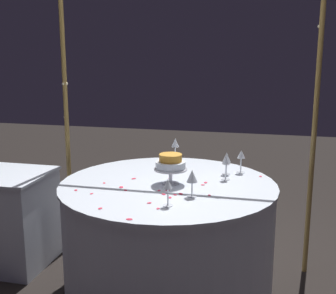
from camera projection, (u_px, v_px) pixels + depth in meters
The scene contains 33 objects.
ground_plane at pixel (168, 287), 3.14m from camera, with size 12.00×12.00×0.00m, color black.
decorative_arch at pixel (183, 90), 3.29m from camera, with size 1.94×0.06×2.05m.
main_table at pixel (168, 236), 3.05m from camera, with size 1.45×1.45×0.76m.
side_table at pixel (11, 219), 3.42m from camera, with size 0.59×0.59×0.72m.
tiered_cake at pixel (171, 164), 2.93m from camera, with size 0.22×0.22×0.20m.
wine_glass_0 at pixel (192, 177), 2.68m from camera, with size 0.07×0.07×0.17m.
wine_glass_1 at pixel (241, 156), 3.20m from camera, with size 0.06×0.06×0.17m.
wine_glass_2 at pixel (175, 144), 3.57m from camera, with size 0.06×0.06×0.18m.
wine_glass_3 at pixel (226, 162), 3.03m from camera, with size 0.06×0.06×0.17m.
wine_glass_4 at pixel (168, 186), 2.52m from camera, with size 0.06×0.06×0.16m.
wine_glass_5 at pixel (227, 158), 3.16m from camera, with size 0.06×0.06×0.16m.
rose_petal_0 at pixel (164, 194), 2.75m from camera, with size 0.03×0.02×0.00m, color #E02D47.
rose_petal_1 at pixel (181, 170), 3.29m from camera, with size 0.03×0.02×0.00m, color #E02D47.
rose_petal_2 at pixel (209, 195), 2.73m from camera, with size 0.02×0.02×0.00m, color #E02D47.
rose_petal_3 at pixel (104, 183), 2.98m from camera, with size 0.02×0.02×0.00m, color #E02D47.
rose_petal_4 at pixel (129, 219), 2.34m from camera, with size 0.04×0.02×0.00m, color #E02D47.
rose_petal_5 at pixel (100, 208), 2.50m from camera, with size 0.03×0.02×0.00m, color #E02D47.
rose_petal_6 at pixel (181, 194), 2.75m from camera, with size 0.04×0.03×0.00m, color #E02D47.
rose_petal_7 at pixel (92, 194), 2.76m from camera, with size 0.02×0.02×0.00m, color #E02D47.
rose_petal_8 at pixel (121, 187), 2.88m from camera, with size 0.04×0.03×0.00m, color #E02D47.
rose_petal_9 at pixel (134, 179), 3.07m from camera, with size 0.04×0.03×0.00m, color #E02D47.
rose_petal_10 at pixel (175, 195), 2.73m from camera, with size 0.03×0.02×0.00m, color #E02D47.
rose_petal_11 at pixel (126, 190), 2.82m from camera, with size 0.03×0.02×0.00m, color #E02D47.
rose_petal_12 at pixel (261, 176), 3.13m from camera, with size 0.03×0.02×0.00m, color #E02D47.
rose_petal_13 at pixel (170, 197), 2.68m from camera, with size 0.03×0.02×0.00m, color #E02D47.
rose_petal_14 at pixel (168, 190), 2.83m from camera, with size 0.04×0.03×0.00m, color #E02D47.
rose_petal_15 at pixel (159, 190), 2.82m from camera, with size 0.03×0.02×0.00m, color #E02D47.
rose_petal_16 at pixel (158, 208), 2.50m from camera, with size 0.03×0.02×0.00m, color #E02D47.
rose_petal_17 at pixel (76, 190), 2.82m from camera, with size 0.03×0.02×0.00m, color #E02D47.
rose_petal_18 at pixel (149, 203), 2.59m from camera, with size 0.03×0.02×0.00m, color #E02D47.
rose_petal_19 at pixel (170, 178), 3.09m from camera, with size 0.03×0.02×0.00m, color #E02D47.
rose_petal_20 at pixel (203, 185), 2.93m from camera, with size 0.03×0.02×0.00m, color #E02D47.
rose_petal_21 at pixel (206, 182), 2.98m from camera, with size 0.03×0.02×0.00m, color #E02D47.
Camera 1 is at (0.66, -2.77, 1.64)m, focal length 47.69 mm.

